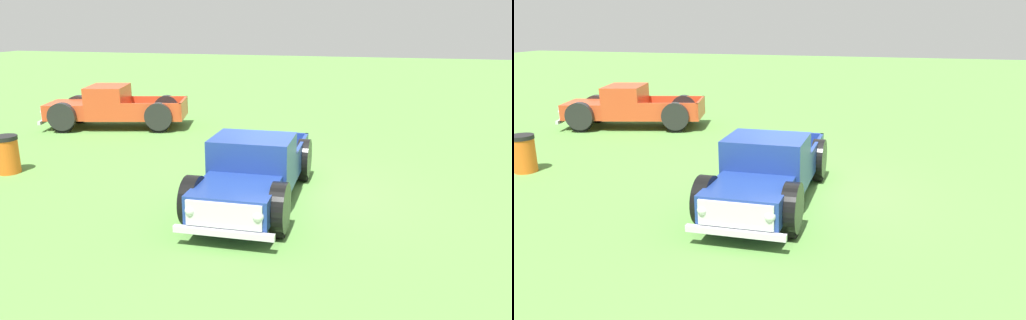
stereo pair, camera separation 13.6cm
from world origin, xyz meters
TOP-DOWN VIEW (x-y plane):
  - ground_plane at (0.00, 0.00)m, footprint 80.00×80.00m
  - pickup_truck_foreground at (-1.04, 0.58)m, footprint 4.82×1.95m
  - pickup_truck_behind_left at (4.99, 7.42)m, footprint 2.90×5.12m
  - trash_can at (-0.34, 7.07)m, footprint 0.59×0.59m

SIDE VIEW (x-z plane):
  - ground_plane at x=0.00m, z-range 0.00..0.00m
  - trash_can at x=-0.34m, z-range 0.00..0.95m
  - pickup_truck_foreground at x=-1.04m, z-range -0.03..1.43m
  - pickup_truck_behind_left at x=4.99m, z-range -0.03..1.45m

